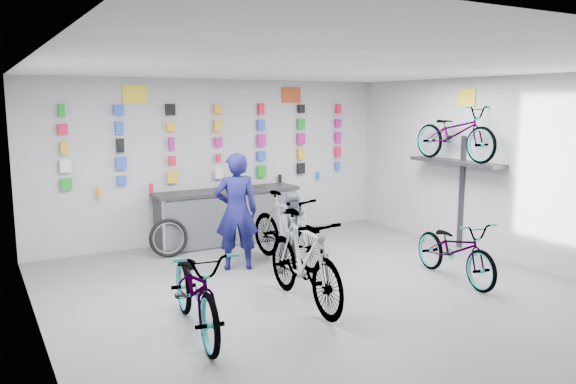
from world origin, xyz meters
TOP-DOWN VIEW (x-y plane):
  - floor at (0.00, 0.00)m, footprint 8.00×8.00m
  - ceiling at (0.00, 0.00)m, footprint 8.00×8.00m
  - wall_back at (0.00, 4.00)m, footprint 7.00×0.00m
  - wall_left at (-3.50, 0.00)m, footprint 0.00×8.00m
  - wall_right at (3.50, 0.00)m, footprint 0.00×8.00m
  - counter at (0.00, 3.54)m, footprint 2.70×0.66m
  - merch_wall at (0.00, 3.93)m, footprint 5.56×0.08m
  - wall_bracket at (3.33, 1.20)m, footprint 0.39×1.90m
  - sign_left at (-1.50, 3.98)m, footprint 0.42×0.02m
  - sign_right at (1.60, 3.98)m, footprint 0.42×0.02m
  - sign_side at (3.48, 1.20)m, footprint 0.02×0.40m
  - bike_left at (-1.96, -0.06)m, footprint 0.94×2.05m
  - bike_center at (-0.45, 0.11)m, footprint 0.71×2.03m
  - bike_right at (2.00, -0.11)m, footprint 0.85×1.82m
  - bike_service at (0.27, 1.82)m, footprint 0.73×1.97m
  - bike_wall at (3.25, 1.20)m, footprint 0.63×1.80m
  - clerk at (-0.54, 1.97)m, footprint 0.77×0.64m
  - customer at (0.18, 1.44)m, footprint 0.60×0.47m
  - spare_wheel at (-1.25, 3.17)m, footprint 0.67×0.22m
  - register at (0.30, 3.55)m, footprint 0.34×0.35m

SIDE VIEW (x-z plane):
  - floor at x=0.00m, z-range 0.00..0.00m
  - spare_wheel at x=-1.25m, z-range 0.00..0.65m
  - bike_right at x=2.00m, z-range 0.00..0.92m
  - counter at x=0.00m, z-range -0.01..0.99m
  - bike_left at x=-1.96m, z-range 0.00..1.04m
  - bike_service at x=0.27m, z-range 0.00..1.16m
  - bike_center at x=-0.45m, z-range 0.00..1.20m
  - customer at x=0.18m, z-range 0.00..1.22m
  - clerk at x=-0.54m, z-range 0.00..1.82m
  - register at x=0.30m, z-range 1.00..1.22m
  - wall_bracket at x=3.33m, z-range 0.46..2.46m
  - wall_back at x=0.00m, z-range -2.00..5.00m
  - wall_left at x=-3.50m, z-range -2.50..5.50m
  - wall_right at x=3.50m, z-range -2.50..5.50m
  - merch_wall at x=0.00m, z-range 1.00..2.56m
  - bike_wall at x=3.25m, z-range 1.58..2.53m
  - sign_side at x=3.48m, z-range 2.50..2.80m
  - sign_left at x=-1.50m, z-range 2.57..2.87m
  - sign_right at x=1.60m, z-range 2.57..2.87m
  - ceiling at x=0.00m, z-range 3.00..3.00m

